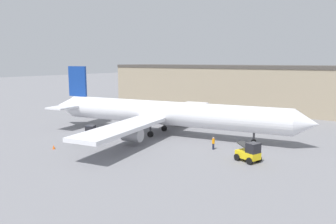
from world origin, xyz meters
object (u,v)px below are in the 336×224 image
baggage_tug (88,135)px  belt_loader_truck (249,153)px  airplane (162,113)px  ground_crew_worker (213,143)px  safety_cone_near (54,147)px

baggage_tug → belt_loader_truck: size_ratio=0.96×
airplane → baggage_tug: 11.73m
ground_crew_worker → belt_loader_truck: belt_loader_truck is taller
ground_crew_worker → belt_loader_truck: 6.18m
ground_crew_worker → safety_cone_near: 20.52m
belt_loader_truck → ground_crew_worker: bearing=176.8°
airplane → ground_crew_worker: size_ratio=26.45×
airplane → safety_cone_near: size_ratio=77.61×
ground_crew_worker → baggage_tug: 17.21m
airplane → safety_cone_near: 16.50m
belt_loader_truck → airplane: bearing=-179.7°
ground_crew_worker → baggage_tug: size_ratio=0.56×
baggage_tug → safety_cone_near: bearing=-130.8°
ground_crew_worker → airplane: bearing=-64.8°
ground_crew_worker → safety_cone_near: (-17.00, -11.47, -0.59)m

